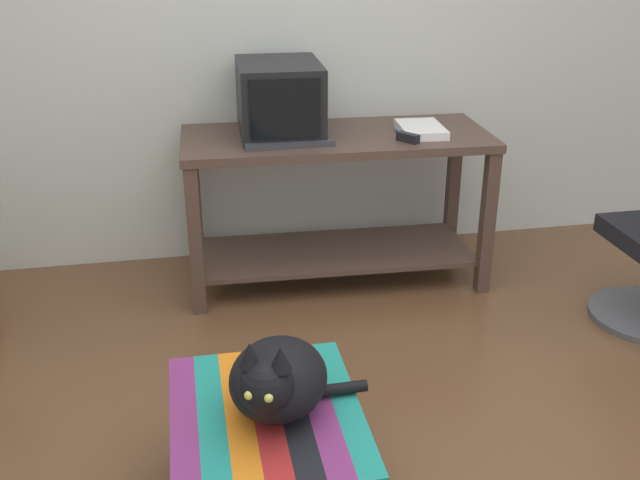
% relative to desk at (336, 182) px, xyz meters
% --- Properties ---
extents(back_wall, '(8.00, 0.10, 2.60)m').
position_rel_desk_xyz_m(back_wall, '(-0.18, 0.45, 0.79)').
color(back_wall, silver).
rests_on(back_wall, ground_plane).
extents(desk, '(1.46, 0.64, 0.75)m').
position_rel_desk_xyz_m(desk, '(0.00, 0.00, 0.00)').
color(desk, '#4C382D').
rests_on(desk, ground_plane).
extents(tv_monitor, '(0.39, 0.50, 0.33)m').
position_rel_desk_xyz_m(tv_monitor, '(-0.25, 0.08, 0.40)').
color(tv_monitor, black).
rests_on(tv_monitor, desk).
extents(keyboard, '(0.41, 0.17, 0.02)m').
position_rel_desk_xyz_m(keyboard, '(-0.25, -0.12, 0.25)').
color(keyboard, '#333338').
rests_on(keyboard, desk).
extents(book, '(0.22, 0.29, 0.04)m').
position_rel_desk_xyz_m(book, '(0.39, -0.06, 0.26)').
color(book, white).
rests_on(book, desk).
extents(ottoman_with_blanket, '(0.55, 0.68, 0.37)m').
position_rel_desk_xyz_m(ottoman_with_blanket, '(-0.53, -1.54, -0.32)').
color(ottoman_with_blanket, '#4C4238').
rests_on(ottoman_with_blanket, ground_plane).
extents(cat, '(0.46, 0.40, 0.29)m').
position_rel_desk_xyz_m(cat, '(-0.50, -1.55, -0.02)').
color(cat, black).
rests_on(cat, ottoman_with_blanket).
extents(stapler, '(0.09, 0.11, 0.04)m').
position_rel_desk_xyz_m(stapler, '(0.29, -0.18, 0.26)').
color(stapler, black).
rests_on(stapler, desk).
extents(pen, '(0.14, 0.01, 0.01)m').
position_rel_desk_xyz_m(pen, '(0.35, 0.00, 0.24)').
color(pen, '#2351B2').
rests_on(pen, desk).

